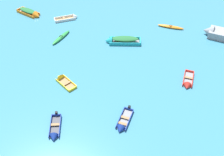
# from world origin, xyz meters

# --- Properties ---
(rowboat_red_outer_right) EXTENTS (1.12, 2.97, 0.88)m
(rowboat_red_outer_right) POSITION_xyz_m (7.85, 24.84, 0.13)
(rowboat_red_outer_right) COLOR gray
(rowboat_red_outer_right) RESTS_ON ground_plane
(rowboat_deep_blue_far_left) EXTENTS (1.69, 3.03, 0.82)m
(rowboat_deep_blue_far_left) POSITION_xyz_m (-3.04, 15.55, 0.15)
(rowboat_deep_blue_far_left) COLOR #4C4C51
(rowboat_deep_blue_far_left) RESTS_ON ground_plane
(rowboat_orange_near_camera) EXTENTS (4.31, 2.52, 1.15)m
(rowboat_orange_near_camera) POSITION_xyz_m (-14.98, 34.13, 0.31)
(rowboat_orange_near_camera) COLOR gray
(rowboat_orange_near_camera) RESTS_ON ground_plane
(rowboat_yellow_foreground_center) EXTENTS (2.85, 2.30, 0.94)m
(rowboat_yellow_foreground_center) POSITION_xyz_m (-5.10, 22.07, 0.13)
(rowboat_yellow_foreground_center) COLOR #99754C
(rowboat_yellow_foreground_center) RESTS_ON ground_plane
(rowboat_turquoise_back_row_center) EXTENTS (4.66, 2.35, 1.29)m
(rowboat_turquoise_back_row_center) POSITION_xyz_m (-0.88, 30.50, 0.36)
(rowboat_turquoise_back_row_center) COLOR gray
(rowboat_turquoise_back_row_center) RESTS_ON ground_plane
(kayak_green_back_row_left) EXTENTS (1.36, 3.69, 0.35)m
(kayak_green_back_row_left) POSITION_xyz_m (-8.35, 29.52, 0.17)
(kayak_green_back_row_left) COLOR #288C3D
(kayak_green_back_row_left) RESTS_ON ground_plane
(rowboat_white_cluster_inner) EXTENTS (3.33, 2.72, 0.98)m
(rowboat_white_cluster_inner) POSITION_xyz_m (-8.97, 34.59, 0.16)
(rowboat_white_cluster_inner) COLOR #99754C
(rowboat_white_cluster_inner) RESTS_ON ground_plane
(rowboat_deep_blue_midfield_right) EXTENTS (1.17, 3.11, 0.85)m
(rowboat_deep_blue_midfield_right) POSITION_xyz_m (2.50, 17.85, 0.14)
(rowboat_deep_blue_midfield_right) COLOR gray
(rowboat_deep_blue_midfield_right) RESTS_ON ground_plane
(kayak_orange_cluster_outer) EXTENTS (3.57, 0.75, 0.34)m
(kayak_orange_cluster_outer) POSITION_xyz_m (5.04, 35.75, 0.16)
(kayak_orange_cluster_outer) COLOR orange
(kayak_orange_cluster_outer) RESTS_ON ground_plane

